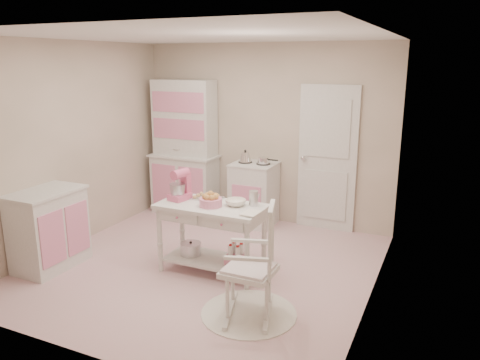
% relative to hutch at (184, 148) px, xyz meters
% --- Properties ---
extents(room_shell, '(3.84, 3.84, 2.62)m').
position_rel_hutch_xyz_m(room_shell, '(1.25, -1.66, 0.61)').
color(room_shell, '#D38492').
rests_on(room_shell, ground).
extents(door, '(0.82, 0.05, 2.04)m').
position_rel_hutch_xyz_m(door, '(2.20, 0.21, -0.02)').
color(door, silver).
rests_on(door, ground).
extents(hutch, '(1.06, 0.50, 2.08)m').
position_rel_hutch_xyz_m(hutch, '(0.00, 0.00, 0.00)').
color(hutch, silver).
rests_on(hutch, ground).
extents(stove, '(0.62, 0.57, 0.92)m').
position_rel_hutch_xyz_m(stove, '(1.20, -0.05, -0.58)').
color(stove, silver).
rests_on(stove, ground).
extents(base_cabinet, '(0.54, 0.84, 0.92)m').
position_rel_hutch_xyz_m(base_cabinet, '(-0.38, -2.40, -0.58)').
color(base_cabinet, silver).
rests_on(base_cabinet, ground).
extents(lace_rug, '(0.92, 0.92, 0.01)m').
position_rel_hutch_xyz_m(lace_rug, '(2.15, -2.41, -1.03)').
color(lace_rug, white).
rests_on(lace_rug, ground).
extents(rocking_chair, '(0.67, 0.83, 1.10)m').
position_rel_hutch_xyz_m(rocking_chair, '(2.15, -2.41, -0.49)').
color(rocking_chair, silver).
rests_on(rocking_chair, ground).
extents(work_table, '(1.20, 0.60, 0.80)m').
position_rel_hutch_xyz_m(work_table, '(1.40, -1.73, -0.64)').
color(work_table, silver).
rests_on(work_table, ground).
extents(stand_mixer, '(0.25, 0.32, 0.34)m').
position_rel_hutch_xyz_m(stand_mixer, '(0.98, -1.71, -0.07)').
color(stand_mixer, '#D35982').
rests_on(stand_mixer, work_table).
extents(cookie_tray, '(0.34, 0.24, 0.02)m').
position_rel_hutch_xyz_m(cookie_tray, '(1.25, -1.55, -0.23)').
color(cookie_tray, silver).
rests_on(cookie_tray, work_table).
extents(bread_basket, '(0.25, 0.25, 0.09)m').
position_rel_hutch_xyz_m(bread_basket, '(1.42, -1.78, -0.19)').
color(bread_basket, pink).
rests_on(bread_basket, work_table).
extents(mixing_bowl, '(0.23, 0.23, 0.07)m').
position_rel_hutch_xyz_m(mixing_bowl, '(1.66, -1.65, -0.20)').
color(mixing_bowl, white).
rests_on(mixing_bowl, work_table).
extents(metal_pitcher, '(0.10, 0.10, 0.17)m').
position_rel_hutch_xyz_m(metal_pitcher, '(1.84, -1.57, -0.16)').
color(metal_pitcher, silver).
rests_on(metal_pitcher, work_table).
extents(recipe_book, '(0.18, 0.23, 0.02)m').
position_rel_hutch_xyz_m(recipe_book, '(1.85, -1.85, -0.23)').
color(recipe_book, white).
rests_on(recipe_book, work_table).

